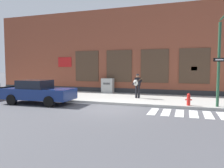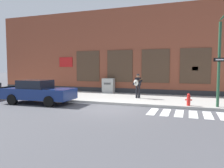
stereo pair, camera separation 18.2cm
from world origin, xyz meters
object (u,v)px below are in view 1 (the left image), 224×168
Objects in this scene: utility_box at (108,86)px; fire_hydrant at (189,99)px; busker at (137,84)px; traffic_light at (224,43)px; red_car at (38,92)px.

fire_hydrant is (6.56, -4.53, -0.28)m from utility_box.
fire_hydrant is (3.44, -2.09, -0.64)m from busker.
busker is 3.98m from utility_box.
traffic_light is at bearing -32.88° from busker.
red_car is 11.12m from traffic_light.
busker is 6.43m from traffic_light.
traffic_light is at bearing -36.22° from fire_hydrant.
busker is 0.36× the size of traffic_light.
red_car is 6.77m from busker.
red_car is 0.97× the size of traffic_light.
utility_box is at bearing 141.97° from busker.
traffic_light reaches higher than utility_box.
traffic_light is at bearing 1.68° from red_car.
red_car is 6.55m from utility_box.
busker is at bearing 31.74° from red_car.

